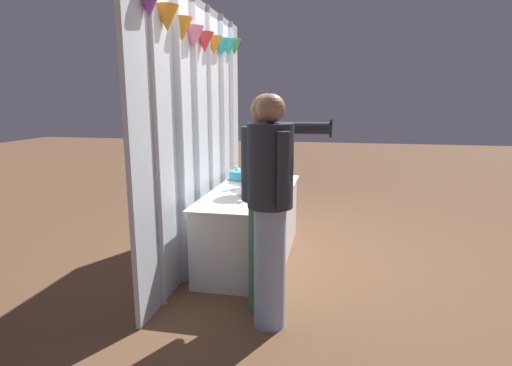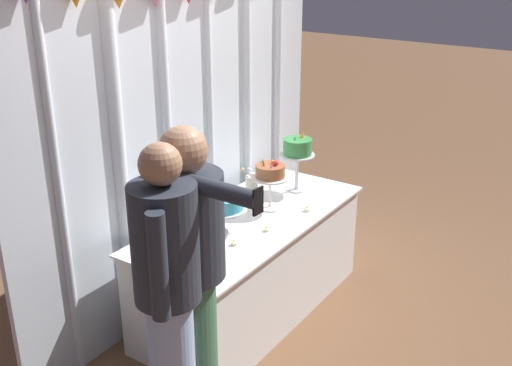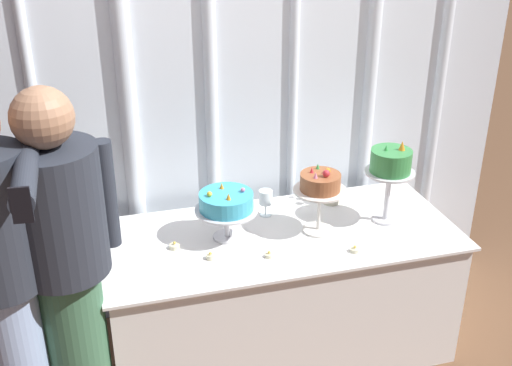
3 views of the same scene
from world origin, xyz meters
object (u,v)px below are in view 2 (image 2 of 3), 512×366
(cake_display_center, at_px, (270,174))
(flower_vase, at_px, (251,182))
(tealight_near_left, at_px, (234,244))
(tealight_far_right, at_px, (307,210))
(cake_display_rightmost, at_px, (297,150))
(tealight_far_left, at_px, (201,247))
(cake_display_leftmost, at_px, (223,204))
(guest_man_pink_jacket, at_px, (189,272))
(guest_girl_blue_dress, at_px, (169,293))
(wine_glass, at_px, (224,197))
(cake_table, at_px, (251,264))
(tealight_near_right, at_px, (266,230))

(cake_display_center, bearing_deg, flower_vase, 57.47)
(tealight_near_left, xyz_separation_m, tealight_far_right, (0.69, -0.12, -0.00))
(cake_display_center, height_order, flower_vase, cake_display_center)
(cake_display_rightmost, distance_m, tealight_far_right, 0.49)
(tealight_far_left, relative_size, tealight_far_right, 1.13)
(cake_display_rightmost, bearing_deg, flower_vase, 127.64)
(cake_display_leftmost, xyz_separation_m, guest_man_pink_jacket, (-0.77, -0.36, -0.01))
(guest_girl_blue_dress, bearing_deg, cake_display_rightmost, 11.80)
(flower_vase, distance_m, guest_man_pink_jacket, 1.53)
(cake_display_leftmost, xyz_separation_m, cake_display_center, (0.47, -0.06, 0.06))
(wine_glass, bearing_deg, tealight_far_right, -56.54)
(tealight_near_left, relative_size, guest_man_pink_jacket, 0.02)
(cake_table, distance_m, tealight_near_right, 0.44)
(tealight_near_right, xyz_separation_m, guest_man_pink_jacket, (-0.92, -0.13, 0.17))
(cake_display_leftmost, relative_size, tealight_near_left, 7.76)
(flower_vase, bearing_deg, cake_display_leftmost, -161.20)
(tealight_far_left, bearing_deg, guest_man_pink_jacket, -146.73)
(flower_vase, bearing_deg, cake_display_rightmost, -52.36)
(wine_glass, xyz_separation_m, tealight_far_left, (-0.52, -0.21, -0.09))
(guest_man_pink_jacket, bearing_deg, flower_vase, 22.26)
(flower_vase, distance_m, tealight_far_left, 0.95)
(cake_display_leftmost, relative_size, tealight_near_right, 7.86)
(cake_display_leftmost, xyz_separation_m, tealight_far_left, (-0.27, -0.03, -0.18))
(cake_display_center, distance_m, flower_vase, 0.37)
(flower_vase, relative_size, guest_man_pink_jacket, 0.11)
(cake_display_center, height_order, tealight_near_left, cake_display_center)
(tealight_near_right, bearing_deg, cake_display_center, 28.95)
(cake_display_leftmost, relative_size, guest_girl_blue_dress, 0.19)
(cake_display_rightmost, relative_size, tealight_far_right, 9.89)
(tealight_near_right, bearing_deg, flower_vase, 42.57)
(cake_display_center, distance_m, tealight_far_left, 0.78)
(wine_glass, distance_m, tealight_far_right, 0.57)
(wine_glass, relative_size, guest_girl_blue_dress, 0.09)
(cake_display_leftmost, distance_m, flower_vase, 0.69)
(guest_man_pink_jacket, bearing_deg, cake_table, 17.46)
(cake_table, distance_m, cake_display_leftmost, 0.62)
(tealight_far_right, bearing_deg, guest_man_pink_jacket, -177.39)
(tealight_far_left, xyz_separation_m, guest_girl_blue_dress, (-0.73, -0.40, 0.19))
(cake_display_rightmost, relative_size, guest_man_pink_jacket, 0.27)
(cake_display_leftmost, bearing_deg, guest_girl_blue_dress, -156.52)
(cake_display_center, bearing_deg, cake_display_leftmost, 172.94)
(cake_table, xyz_separation_m, wine_glass, (-0.02, 0.21, 0.47))
(cake_display_leftmost, distance_m, guest_girl_blue_dress, 1.09)
(cake_display_center, height_order, cake_display_rightmost, cake_display_rightmost)
(tealight_far_right, bearing_deg, guest_girl_blue_dress, -175.01)
(cake_table, bearing_deg, tealight_far_right, -41.80)
(cake_display_leftmost, relative_size, cake_display_rightmost, 0.70)
(tealight_far_left, relative_size, tealight_near_left, 1.26)
(cake_display_leftmost, xyz_separation_m, tealight_near_right, (0.15, -0.23, -0.18))
(cake_display_rightmost, xyz_separation_m, tealight_far_right, (-0.28, -0.25, -0.31))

